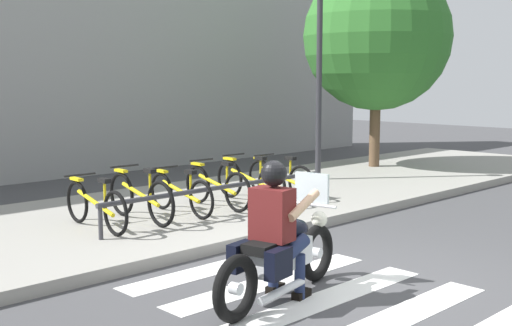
{
  "coord_description": "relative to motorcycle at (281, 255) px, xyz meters",
  "views": [
    {
      "loc": [
        -5.55,
        -4.04,
        2.2
      ],
      "look_at": [
        0.39,
        2.11,
        1.11
      ],
      "focal_mm": 45.1,
      "sensor_mm": 36.0,
      "label": 1
    }
  ],
  "objects": [
    {
      "name": "ground_plane",
      "position": [
        0.98,
        -0.32,
        -0.46
      ],
      "size": [
        48.0,
        48.0,
        0.0
      ],
      "primitive_type": "plane",
      "color": "#424244"
    },
    {
      "name": "sidewalk",
      "position": [
        0.98,
        3.95,
        -0.38
      ],
      "size": [
        24.0,
        4.4,
        0.15
      ],
      "primitive_type": "cube",
      "color": "gray",
      "rests_on": "ground"
    },
    {
      "name": "crosswalk_stripe_1",
      "position": [
        0.35,
        -1.12,
        -0.45
      ],
      "size": [
        2.8,
        0.4,
        0.01
      ],
      "primitive_type": "cube",
      "color": "white",
      "rests_on": "ground"
    },
    {
      "name": "crosswalk_stripe_2",
      "position": [
        0.35,
        -0.32,
        -0.45
      ],
      "size": [
        2.8,
        0.4,
        0.01
      ],
      "primitive_type": "cube",
      "color": "white",
      "rests_on": "ground"
    },
    {
      "name": "crosswalk_stripe_3",
      "position": [
        0.35,
        0.48,
        -0.45
      ],
      "size": [
        2.8,
        0.4,
        0.01
      ],
      "primitive_type": "cube",
      "color": "white",
      "rests_on": "ground"
    },
    {
      "name": "crosswalk_stripe_4",
      "position": [
        0.35,
        1.28,
        -0.45
      ],
      "size": [
        2.8,
        0.4,
        0.01
      ],
      "primitive_type": "cube",
      "color": "white",
      "rests_on": "ground"
    },
    {
      "name": "motorcycle",
      "position": [
        0.0,
        0.0,
        0.0
      ],
      "size": [
        2.12,
        0.8,
        1.22
      ],
      "color": "black",
      "rests_on": "ground"
    },
    {
      "name": "rider",
      "position": [
        -0.08,
        -0.01,
        0.37
      ],
      "size": [
        0.7,
        0.62,
        1.44
      ],
      "color": "#591919",
      "rests_on": "ground"
    },
    {
      "name": "bicycle_0",
      "position": [
        -0.08,
        3.48,
        0.03
      ],
      "size": [
        0.48,
        1.71,
        0.75
      ],
      "color": "black",
      "rests_on": "sidewalk"
    },
    {
      "name": "bicycle_1",
      "position": [
        0.66,
        3.48,
        0.06
      ],
      "size": [
        0.48,
        1.74,
        0.8
      ],
      "color": "black",
      "rests_on": "sidewalk"
    },
    {
      "name": "bicycle_2",
      "position": [
        1.39,
        3.48,
        0.02
      ],
      "size": [
        0.48,
        1.65,
        0.72
      ],
      "color": "black",
      "rests_on": "sidewalk"
    },
    {
      "name": "bicycle_3",
      "position": [
        2.13,
        3.48,
        0.04
      ],
      "size": [
        0.48,
        1.67,
        0.77
      ],
      "color": "black",
      "rests_on": "sidewalk"
    },
    {
      "name": "bicycle_4",
      "position": [
        2.87,
        3.48,
        0.06
      ],
      "size": [
        0.48,
        1.74,
        0.8
      ],
      "color": "black",
      "rests_on": "sidewalk"
    },
    {
      "name": "bicycle_5",
      "position": [
        3.61,
        3.48,
        0.03
      ],
      "size": [
        0.48,
        1.66,
        0.74
      ],
      "color": "black",
      "rests_on": "sidewalk"
    },
    {
      "name": "bike_rack",
      "position": [
        1.76,
        2.93,
        0.11
      ],
      "size": [
        4.29,
        0.07,
        0.49
      ],
      "color": "#333338",
      "rests_on": "sidewalk"
    },
    {
      "name": "street_lamp",
      "position": [
        5.67,
        4.35,
        2.12
      ],
      "size": [
        0.28,
        0.28,
        4.25
      ],
      "color": "#2D2D33",
      "rests_on": "ground"
    },
    {
      "name": "tree_near_rack",
      "position": [
        8.22,
        4.75,
        2.78
      ],
      "size": [
        3.49,
        3.49,
        4.99
      ],
      "color": "brown",
      "rests_on": "ground"
    }
  ]
}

